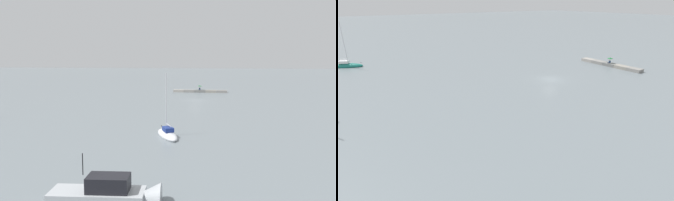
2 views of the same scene
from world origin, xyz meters
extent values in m
plane|color=slate|center=(0.00, 0.00, 0.00)|extent=(500.00, 500.00, 0.00)
cube|color=gray|center=(-5.84, -18.52, 0.33)|extent=(2.88, 1.83, 0.66)
cube|color=gray|center=(-2.92, -18.52, 0.33)|extent=(2.88, 1.83, 0.66)
cube|color=slate|center=(0.00, -18.52, 0.33)|extent=(2.88, 1.83, 0.66)
cube|color=gray|center=(2.92, -18.52, 0.33)|extent=(2.88, 1.83, 0.66)
cube|color=gray|center=(5.84, -18.52, 0.33)|extent=(2.88, 1.83, 0.66)
cube|color=#1E2333|center=(0.17, -18.17, 0.74)|extent=(0.42, 0.47, 0.16)
cube|color=navy|center=(0.13, -18.45, 0.92)|extent=(0.43, 0.28, 0.52)
sphere|color=tan|center=(0.13, -18.45, 1.28)|extent=(0.22, 0.22, 0.22)
cylinder|color=black|center=(0.13, -18.48, 1.18)|extent=(0.02, 0.02, 1.05)
cone|color=#19662D|center=(0.13, -18.48, 1.76)|extent=(1.21, 1.21, 0.21)
sphere|color=black|center=(0.13, -18.48, 1.90)|extent=(0.05, 0.05, 0.05)
ellipsoid|color=#197266|center=(33.24, 29.95, 0.25)|extent=(5.16, 7.18, 1.21)
cube|color=white|center=(33.41, 30.26, 1.14)|extent=(2.01, 2.32, 0.56)
cylinder|color=silver|center=(32.97, 29.46, 5.31)|extent=(0.12, 0.12, 8.90)
cylinder|color=silver|center=(33.57, 30.54, 1.77)|extent=(1.26, 2.22, 0.09)
sphere|color=black|center=(31.69, 27.09, 0.91)|extent=(0.16, 0.16, 0.16)
camera|label=1|loc=(-5.21, 77.10, 9.25)|focal=37.55mm
camera|label=2|loc=(-33.61, 34.12, 13.94)|focal=28.08mm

